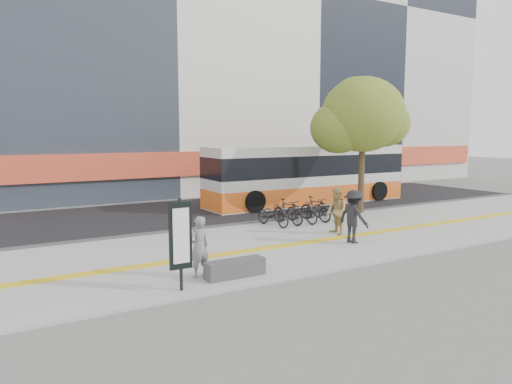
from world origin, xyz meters
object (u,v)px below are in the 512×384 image
signboard (180,237)px  bus (308,176)px  seated_woman (199,247)px  pedestrian_dark (353,217)px  pedestrian_tan (337,211)px  street_tree (361,116)px  bench (235,268)px

signboard → bus: bearing=41.8°
seated_woman → pedestrian_dark: (6.07, 0.93, 0.10)m
signboard → pedestrian_tan: bearing=22.5°
pedestrian_tan → signboard: bearing=-57.3°
signboard → street_tree: size_ratio=0.35×
bench → seated_woman: seated_woman is taller
bus → pedestrian_tan: bearing=-119.3°
seated_woman → pedestrian_tan: pedestrian_tan is taller
bench → bus: bearing=45.3°
seated_woman → bench: bearing=141.7°
bench → signboard: size_ratio=0.73×
street_tree → pedestrian_tan: bearing=-141.2°
bench → signboard: 1.94m
signboard → pedestrian_dark: bearing=13.8°
bench → seated_woman: 1.08m
pedestrian_dark → bench: bearing=95.9°
signboard → seated_woman: size_ratio=1.38×
bench → pedestrian_dark: 5.48m
signboard → bus: (11.19, 10.01, 0.12)m
street_tree → signboard: bearing=-150.9°
signboard → bench: bearing=10.8°
street_tree → pedestrian_dark: (-4.51, -4.64, -3.54)m
pedestrian_dark → seated_woman: bearing=90.0°
pedestrian_tan → pedestrian_dark: bearing=-6.4°
pedestrian_tan → bench: bearing=-54.3°
bench → signboard: bearing=-169.2°
signboard → bus: 15.01m
bench → bus: (9.59, 9.70, 1.18)m
signboard → seated_woman: bearing=43.2°
street_tree → pedestrian_tan: street_tree is taller
bench → pedestrian_tan: (5.66, 2.71, 0.64)m
bus → pedestrian_dark: bus is taller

